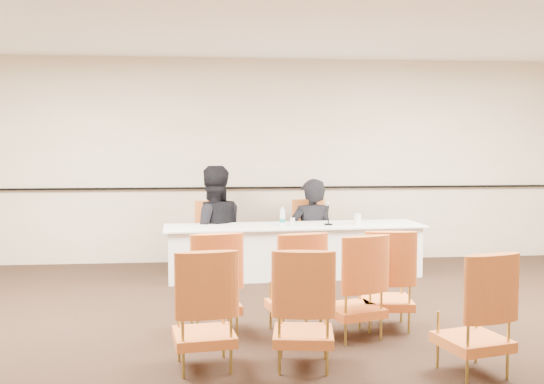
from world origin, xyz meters
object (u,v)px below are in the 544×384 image
at_px(coffee_cup, 358,219).
at_px(panelist_second_chair, 213,236).
at_px(panel_table, 295,251).
at_px(panelist_second, 213,235).
at_px(aud_chair_front_right, 387,278).
at_px(aud_chair_extra, 353,285).
at_px(aud_chair_front_mid, 295,282).
at_px(aud_chair_back_right, 473,312).
at_px(microphone, 328,214).
at_px(panelist_main, 311,243).
at_px(aud_chair_back_left, 204,308).
at_px(aud_chair_front_left, 213,282).
at_px(panelist_main_chair, 311,234).
at_px(drinking_glass, 292,222).
at_px(aud_chair_back_mid, 303,307).

bearing_deg(coffee_cup, panelist_second_chair, 165.35).
bearing_deg(panel_table, panelist_second, 153.45).
height_order(aud_chair_front_right, aud_chair_extra, same).
relative_size(panel_table, aud_chair_front_mid, 3.58).
bearing_deg(aud_chair_extra, coffee_cup, 58.01).
xyz_separation_m(coffee_cup, aud_chair_front_mid, (-1.15, -2.36, -0.28)).
height_order(panelist_second_chair, aud_chair_front_mid, same).
relative_size(aud_chair_front_mid, aud_chair_back_right, 1.00).
distance_m(panelist_second, aud_chair_front_right, 3.24).
distance_m(microphone, aud_chair_extra, 2.55).
bearing_deg(panelist_main, aud_chair_front_right, 86.85).
xyz_separation_m(panelist_second_chair, aud_chair_back_left, (-0.07, -3.67, 0.00)).
distance_m(microphone, aud_chair_back_left, 3.53).
distance_m(panel_table, aud_chair_back_left, 3.41).
bearing_deg(panelist_second, panel_table, 145.83).
height_order(microphone, aud_chair_back_left, microphone).
bearing_deg(aud_chair_front_left, coffee_cup, 39.98).
height_order(aud_chair_front_left, aud_chair_back_left, same).
xyz_separation_m(panel_table, panelist_second, (-1.07, 0.46, 0.15)).
bearing_deg(panelist_main_chair, aud_chair_extra, -95.70).
bearing_deg(panel_table, panelist_main, 56.62).
bearing_deg(microphone, drinking_glass, -178.26).
bearing_deg(aud_chair_back_mid, panelist_main, 88.20).
height_order(microphone, aud_chair_front_left, microphone).
xyz_separation_m(aud_chair_front_mid, aud_chair_back_right, (1.20, -1.12, 0.00)).
height_order(panelist_main, panelist_main_chair, panelist_main).
relative_size(panelist_main_chair, aud_chair_front_right, 1.00).
distance_m(aud_chair_front_left, aud_chair_back_mid, 1.17).
xyz_separation_m(aud_chair_front_left, aud_chair_extra, (1.25, -0.26, 0.00)).
xyz_separation_m(panelist_second_chair, aud_chair_front_left, (0.01, -2.78, 0.00)).
height_order(drinking_glass, aud_chair_back_mid, aud_chair_back_mid).
height_order(aud_chair_back_left, aud_chair_back_mid, same).
bearing_deg(panel_table, panelist_second_chair, 153.45).
xyz_separation_m(panelist_main, aud_chair_front_left, (-1.38, -2.86, 0.13)).
bearing_deg(panelist_main, aud_chair_extra, 79.52).
relative_size(panelist_second, aud_chair_front_left, 2.02).
xyz_separation_m(panelist_second, aud_chair_back_left, (-0.07, -3.67, -0.02)).
bearing_deg(aud_chair_front_right, coffee_cup, 89.61).
relative_size(panelist_second_chair, aud_chair_front_right, 1.00).
xyz_separation_m(panelist_main, panelist_second_chair, (-1.39, -0.08, 0.13)).
relative_size(panelist_second, aud_chair_front_mid, 2.02).
relative_size(panelist_second, aud_chair_back_left, 2.02).
height_order(panel_table, panelist_main_chair, panelist_main_chair).
bearing_deg(panel_table, aud_chair_front_right, -79.79).
height_order(panelist_second, aud_chair_front_left, panelist_second).
relative_size(panel_table, microphone, 11.24).
relative_size(panelist_main_chair, aud_chair_back_right, 1.00).
distance_m(drinking_glass, aud_chair_front_mid, 2.40).
relative_size(aud_chair_back_right, aud_chair_extra, 1.00).
relative_size(aud_chair_front_right, aud_chair_extra, 1.00).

